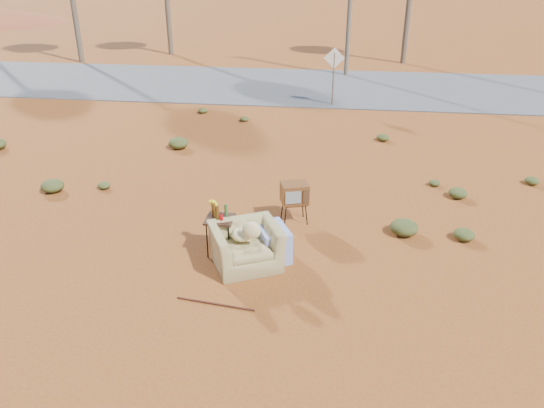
# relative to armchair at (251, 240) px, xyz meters

# --- Properties ---
(ground) EXTENTS (140.00, 140.00, 0.00)m
(ground) POSITION_rel_armchair_xyz_m (-0.26, -0.33, -0.51)
(ground) COLOR brown
(ground) RESTS_ON ground
(highway) EXTENTS (140.00, 7.00, 0.04)m
(highway) POSITION_rel_armchair_xyz_m (-0.26, 14.67, -0.49)
(highway) COLOR #565659
(highway) RESTS_ON ground
(armchair) EXTENTS (1.63, 1.48, 1.10)m
(armchair) POSITION_rel_armchair_xyz_m (0.00, 0.00, 0.00)
(armchair) COLOR #998853
(armchair) RESTS_ON ground
(tv_unit) EXTENTS (0.68, 0.60, 0.92)m
(tv_unit) POSITION_rel_armchair_xyz_m (0.66, 1.82, 0.17)
(tv_unit) COLOR black
(tv_unit) RESTS_ON ground
(side_table) EXTENTS (0.55, 0.55, 1.08)m
(side_table) POSITION_rel_armchair_xyz_m (-0.69, 0.33, 0.29)
(side_table) COLOR #392014
(side_table) RESTS_ON ground
(rusty_bar) EXTENTS (1.39, 0.23, 0.04)m
(rusty_bar) POSITION_rel_armchair_xyz_m (-0.39, -1.40, -0.49)
(rusty_bar) COLOR #491F13
(rusty_bar) RESTS_ON ground
(road_sign) EXTENTS (0.78, 0.06, 2.19)m
(road_sign) POSITION_rel_armchair_xyz_m (1.24, 11.67, 0.99)
(road_sign) COLOR brown
(road_sign) RESTS_ON ground
(scrub_patch) EXTENTS (17.49, 8.07, 0.33)m
(scrub_patch) POSITION_rel_armchair_xyz_m (-1.09, 4.08, -0.37)
(scrub_patch) COLOR #424B21
(scrub_patch) RESTS_ON ground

